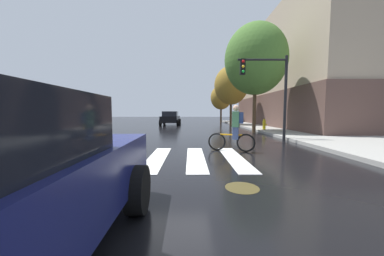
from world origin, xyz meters
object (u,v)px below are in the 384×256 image
object	(u,v)px
manhole_cover	(242,188)
street_tree_mid	(231,85)
sedan_mid	(171,118)
street_tree_far	(221,98)
fire_hydrant	(264,124)
cyclist	(235,128)
traffic_light_near	(269,83)
street_tree_near	(255,59)

from	to	relation	value
manhole_cover	street_tree_mid	distance (m)	18.95
sedan_mid	street_tree_far	xyz separation A→B (m)	(6.53, 5.41, 2.70)
manhole_cover	fire_hydrant	world-z (taller)	fire_hydrant
sedan_mid	cyclist	xyz separation A→B (m)	(3.84, -15.57, 0.05)
manhole_cover	fire_hydrant	distance (m)	12.26
sedan_mid	cyclist	world-z (taller)	cyclist
traffic_light_near	sedan_mid	bearing A→B (deg)	115.61
fire_hydrant	street_tree_far	distance (m)	13.58
cyclist	sedan_mid	bearing A→B (deg)	103.86
cyclist	traffic_light_near	world-z (taller)	traffic_light_near
manhole_cover	sedan_mid	world-z (taller)	sedan_mid
sedan_mid	manhole_cover	bearing A→B (deg)	-80.49
traffic_light_near	fire_hydrant	xyz separation A→B (m)	(1.66, 5.01, -2.33)
sedan_mid	fire_hydrant	world-z (taller)	sedan_mid
sedan_mid	cyclist	distance (m)	16.04
cyclist	street_tree_far	xyz separation A→B (m)	(2.69, 20.98, 2.65)
street_tree_far	cyclist	bearing A→B (deg)	-97.30
manhole_cover	sedan_mid	xyz separation A→B (m)	(-3.21, 19.14, 0.79)
manhole_cover	cyclist	distance (m)	3.72
street_tree_mid	street_tree_near	bearing A→B (deg)	-89.38
cyclist	fire_hydrant	distance (m)	8.74
manhole_cover	street_tree_far	world-z (taller)	street_tree_far
traffic_light_near	street_tree_mid	xyz separation A→B (m)	(0.49, 11.77, 1.46)
sedan_mid	street_tree_mid	world-z (taller)	street_tree_mid
street_tree_near	traffic_light_near	bearing A→B (deg)	-98.10
manhole_cover	street_tree_near	world-z (taller)	street_tree_near
cyclist	traffic_light_near	size ratio (longest dim) A/B	0.40
street_tree_near	street_tree_mid	size ratio (longest dim) A/B	1.17
street_tree_far	sedan_mid	bearing A→B (deg)	-140.35
traffic_light_near	street_tree_far	size ratio (longest dim) A/B	0.81
fire_hydrant	street_tree_mid	world-z (taller)	street_tree_mid
sedan_mid	street_tree_mid	distance (m)	7.56
street_tree_far	street_tree_near	bearing A→B (deg)	-89.32
manhole_cover	street_tree_mid	bearing A→B (deg)	79.35
traffic_light_near	street_tree_far	distance (m)	18.21
fire_hydrant	street_tree_mid	size ratio (longest dim) A/B	0.12
fire_hydrant	street_tree_mid	distance (m)	7.84
traffic_light_near	street_tree_mid	distance (m)	11.87
manhole_cover	street_tree_mid	size ratio (longest dim) A/B	0.10
fire_hydrant	street_tree_mid	xyz separation A→B (m)	(-1.17, 6.77, 3.79)
manhole_cover	traffic_light_near	xyz separation A→B (m)	(2.92, 6.36, 2.86)
cyclist	fire_hydrant	size ratio (longest dim) A/B	2.17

